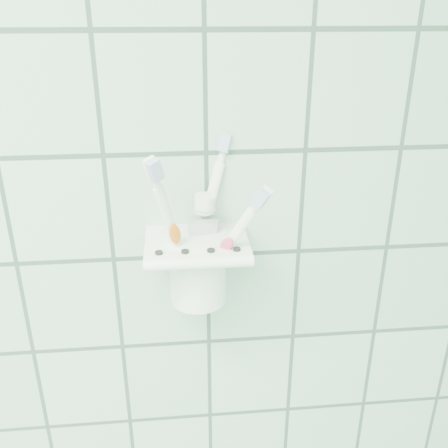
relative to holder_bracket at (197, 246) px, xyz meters
name	(u,v)px	position (x,y,z in m)	size (l,w,h in m)	color
holder_bracket	(197,246)	(0.00, 0.00, 0.00)	(0.13, 0.11, 0.04)	white
cup	(198,266)	(0.00, 0.00, -0.03)	(0.08, 0.08, 0.10)	white
toothbrush_pink	(189,220)	(-0.01, 0.00, 0.03)	(0.05, 0.06, 0.22)	white
toothbrush_blue	(184,218)	(-0.01, 0.01, 0.04)	(0.07, 0.06, 0.22)	white
toothbrush_orange	(193,221)	(0.00, 0.01, 0.03)	(0.08, 0.08, 0.20)	white
toothpaste_tube	(197,237)	(0.00, 0.01, 0.01)	(0.05, 0.04, 0.14)	silver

